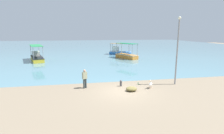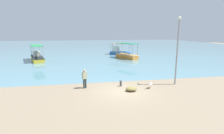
{
  "view_description": "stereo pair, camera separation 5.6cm",
  "coord_description": "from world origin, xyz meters",
  "px_view_note": "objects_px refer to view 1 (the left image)",
  "views": [
    {
      "loc": [
        -3.39,
        -13.51,
        4.9
      ],
      "look_at": [
        -0.18,
        4.07,
        1.3
      ],
      "focal_mm": 28.0,
      "sensor_mm": 36.0,
      "label": 1
    },
    {
      "loc": [
        -3.33,
        -13.52,
        4.9
      ],
      "look_at": [
        -0.18,
        4.07,
        1.3
      ],
      "focal_mm": 28.0,
      "sensor_mm": 36.0,
      "label": 2
    }
  ],
  "objects_px": {
    "fishing_boat_outer": "(127,55)",
    "pelican": "(151,84)",
    "mooring_bollard": "(121,83)",
    "lamp_post": "(177,48)",
    "fisherman_standing": "(85,78)",
    "fishing_boat_center": "(37,57)",
    "fishing_boat_far_left": "(119,52)",
    "glass_bottle": "(138,84)",
    "net_pile": "(131,89)"
  },
  "relations": [
    {
      "from": "mooring_bollard",
      "to": "fishing_boat_center",
      "type": "bearing_deg",
      "value": 123.09
    },
    {
      "from": "fishing_boat_outer",
      "to": "fishing_boat_center",
      "type": "height_order",
      "value": "fishing_boat_outer"
    },
    {
      "from": "fishing_boat_outer",
      "to": "lamp_post",
      "type": "bearing_deg",
      "value": -89.22
    },
    {
      "from": "fishing_boat_outer",
      "to": "pelican",
      "type": "bearing_deg",
      "value": -98.17
    },
    {
      "from": "fishing_boat_far_left",
      "to": "fisherman_standing",
      "type": "relative_size",
      "value": 2.89
    },
    {
      "from": "fishing_boat_center",
      "to": "mooring_bollard",
      "type": "xyz_separation_m",
      "value": [
        11.06,
        -16.97,
        -0.3
      ]
    },
    {
      "from": "fishing_boat_far_left",
      "to": "fisherman_standing",
      "type": "distance_m",
      "value": 24.12
    },
    {
      "from": "mooring_bollard",
      "to": "net_pile",
      "type": "bearing_deg",
      "value": -68.67
    },
    {
      "from": "glass_bottle",
      "to": "net_pile",
      "type": "bearing_deg",
      "value": -125.18
    },
    {
      "from": "lamp_post",
      "to": "fishing_boat_center",
      "type": "bearing_deg",
      "value": 133.23
    },
    {
      "from": "fishing_boat_center",
      "to": "glass_bottle",
      "type": "distance_m",
      "value": 21.14
    },
    {
      "from": "fishing_boat_center",
      "to": "pelican",
      "type": "bearing_deg",
      "value": -53.17
    },
    {
      "from": "fishing_boat_far_left",
      "to": "fisherman_standing",
      "type": "xyz_separation_m",
      "value": [
        -8.21,
        -22.67,
        0.27
      ]
    },
    {
      "from": "fishing_boat_outer",
      "to": "fisherman_standing",
      "type": "distance_m",
      "value": 18.5
    },
    {
      "from": "glass_bottle",
      "to": "fishing_boat_far_left",
      "type": "bearing_deg",
      "value": 81.81
    },
    {
      "from": "fishing_boat_center",
      "to": "fisherman_standing",
      "type": "bearing_deg",
      "value": -65.3
    },
    {
      "from": "lamp_post",
      "to": "glass_bottle",
      "type": "xyz_separation_m",
      "value": [
        -3.51,
        0.46,
        -3.39
      ]
    },
    {
      "from": "fishing_boat_outer",
      "to": "fisherman_standing",
      "type": "relative_size",
      "value": 2.89
    },
    {
      "from": "lamp_post",
      "to": "glass_bottle",
      "type": "distance_m",
      "value": 4.9
    },
    {
      "from": "pelican",
      "to": "fishing_boat_center",
      "type": "bearing_deg",
      "value": 126.83
    },
    {
      "from": "mooring_bollard",
      "to": "fisherman_standing",
      "type": "bearing_deg",
      "value": 179.54
    },
    {
      "from": "fishing_boat_outer",
      "to": "glass_bottle",
      "type": "bearing_deg",
      "value": -101.26
    },
    {
      "from": "lamp_post",
      "to": "mooring_bollard",
      "type": "bearing_deg",
      "value": 176.33
    },
    {
      "from": "lamp_post",
      "to": "net_pile",
      "type": "height_order",
      "value": "lamp_post"
    },
    {
      "from": "lamp_post",
      "to": "net_pile",
      "type": "xyz_separation_m",
      "value": [
        -4.63,
        -1.14,
        -3.31
      ]
    },
    {
      "from": "fishing_boat_outer",
      "to": "net_pile",
      "type": "distance_m",
      "value": 18.59
    },
    {
      "from": "fishing_boat_center",
      "to": "pelican",
      "type": "height_order",
      "value": "fishing_boat_center"
    },
    {
      "from": "fishing_boat_outer",
      "to": "fisherman_standing",
      "type": "bearing_deg",
      "value": -116.47
    },
    {
      "from": "fishing_boat_far_left",
      "to": "pelican",
      "type": "distance_m",
      "value": 23.89
    },
    {
      "from": "pelican",
      "to": "mooring_bollard",
      "type": "bearing_deg",
      "value": 156.53
    },
    {
      "from": "lamp_post",
      "to": "fisherman_standing",
      "type": "distance_m",
      "value": 8.87
    },
    {
      "from": "glass_bottle",
      "to": "pelican",
      "type": "bearing_deg",
      "value": -57.85
    },
    {
      "from": "fishing_boat_outer",
      "to": "fisherman_standing",
      "type": "height_order",
      "value": "fishing_boat_outer"
    },
    {
      "from": "fishing_boat_center",
      "to": "glass_bottle",
      "type": "xyz_separation_m",
      "value": [
        12.76,
        -16.85,
        -0.51
      ]
    },
    {
      "from": "fishing_boat_far_left",
      "to": "pelican",
      "type": "xyz_separation_m",
      "value": [
        -2.5,
        -23.76,
        -0.26
      ]
    },
    {
      "from": "fishing_boat_far_left",
      "to": "net_pile",
      "type": "relative_size",
      "value": 5.21
    },
    {
      "from": "mooring_bollard",
      "to": "pelican",
      "type": "bearing_deg",
      "value": -23.47
    },
    {
      "from": "net_pile",
      "to": "glass_bottle",
      "type": "height_order",
      "value": "net_pile"
    },
    {
      "from": "fishing_boat_outer",
      "to": "lamp_post",
      "type": "distance_m",
      "value": 17.17
    },
    {
      "from": "fishing_boat_center",
      "to": "fishing_boat_far_left",
      "type": "bearing_deg",
      "value": 19.7
    },
    {
      "from": "mooring_bollard",
      "to": "glass_bottle",
      "type": "height_order",
      "value": "mooring_bollard"
    },
    {
      "from": "mooring_bollard",
      "to": "net_pile",
      "type": "height_order",
      "value": "mooring_bollard"
    },
    {
      "from": "fishing_boat_center",
      "to": "net_pile",
      "type": "height_order",
      "value": "fishing_boat_center"
    },
    {
      "from": "fishing_boat_far_left",
      "to": "mooring_bollard",
      "type": "height_order",
      "value": "fishing_boat_far_left"
    },
    {
      "from": "fishing_boat_outer",
      "to": "mooring_bollard",
      "type": "xyz_separation_m",
      "value": [
        -4.98,
        -16.58,
        -0.25
      ]
    },
    {
      "from": "fishing_boat_outer",
      "to": "pelican",
      "type": "distance_m",
      "value": 17.83
    },
    {
      "from": "fishing_boat_far_left",
      "to": "pelican",
      "type": "height_order",
      "value": "fishing_boat_far_left"
    },
    {
      "from": "fisherman_standing",
      "to": "net_pile",
      "type": "xyz_separation_m",
      "value": [
        3.84,
        -1.5,
        -0.72
      ]
    },
    {
      "from": "fisherman_standing",
      "to": "pelican",
      "type": "bearing_deg",
      "value": -10.78
    },
    {
      "from": "lamp_post",
      "to": "fisherman_standing",
      "type": "bearing_deg",
      "value": 177.57
    }
  ]
}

